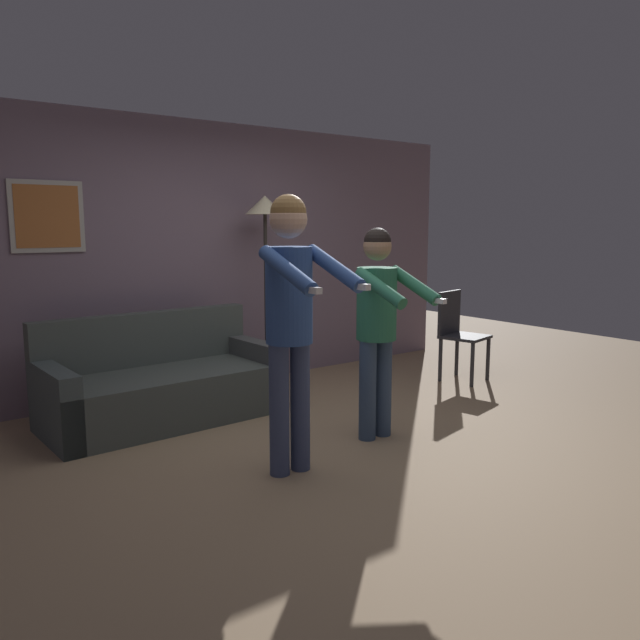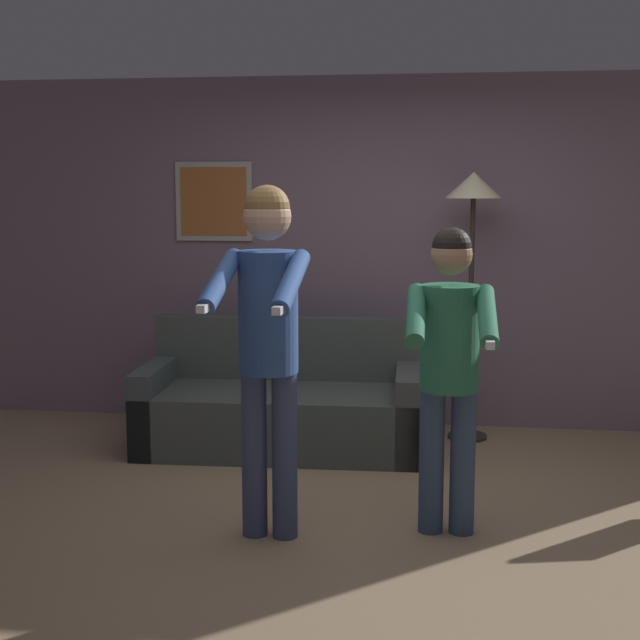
% 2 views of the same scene
% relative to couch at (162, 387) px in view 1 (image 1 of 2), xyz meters
% --- Properties ---
extents(ground_plane, '(12.00, 12.00, 0.00)m').
position_rel_couch_xyz_m(ground_plane, '(0.74, -1.37, -0.28)').
color(ground_plane, '#A28462').
extents(back_wall_assembly, '(6.40, 0.09, 2.60)m').
position_rel_couch_xyz_m(back_wall_assembly, '(0.72, 0.77, 1.03)').
color(back_wall_assembly, slate).
rests_on(back_wall_assembly, ground_plane).
extents(couch, '(1.93, 0.91, 0.87)m').
position_rel_couch_xyz_m(couch, '(0.00, 0.00, 0.00)').
color(couch, '#474D48').
rests_on(couch, ground_plane).
extents(torchiere_lamp, '(0.39, 0.39, 1.89)m').
position_rel_couch_xyz_m(torchiere_lamp, '(1.29, 0.41, 1.35)').
color(torchiere_lamp, '#332D28').
rests_on(torchiere_lamp, ground_plane).
extents(person_standing_left, '(0.45, 0.74, 1.80)m').
position_rel_couch_xyz_m(person_standing_left, '(0.22, -1.59, 0.83)').
color(person_standing_left, '#3A466B').
rests_on(person_standing_left, ground_plane).
extents(person_standing_right, '(0.43, 0.66, 1.59)m').
position_rel_couch_xyz_m(person_standing_right, '(1.12, -1.41, 0.67)').
color(person_standing_right, '#344866').
rests_on(person_standing_right, ground_plane).
extents(dining_chair_distant, '(0.50, 0.50, 0.93)m').
position_rel_couch_xyz_m(dining_chair_distant, '(3.03, -0.56, 0.25)').
color(dining_chair_distant, '#2D2D33').
rests_on(dining_chair_distant, ground_plane).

